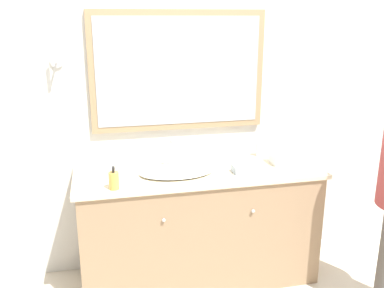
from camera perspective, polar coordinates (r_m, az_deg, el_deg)
wall_back at (r=3.28m, az=-0.47°, el=5.24°), size 8.00×0.18×2.55m
vanity_counter at (r=3.25m, az=0.90°, el=-10.74°), size 1.76×0.62×0.87m
sink_basin at (r=3.01m, az=-2.13°, el=-3.57°), size 0.52×0.38×0.20m
soap_bottle at (r=2.77m, az=-10.38°, el=-4.78°), size 0.07×0.07×0.15m
appliance_box at (r=3.28m, az=12.59°, el=-1.69°), size 0.24×0.15×0.10m
picture_frame at (r=3.41m, az=9.42°, el=-0.41°), size 0.10×0.01×0.15m
hand_towel_near_sink at (r=3.05m, az=7.22°, el=-3.27°), size 0.19×0.11×0.05m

